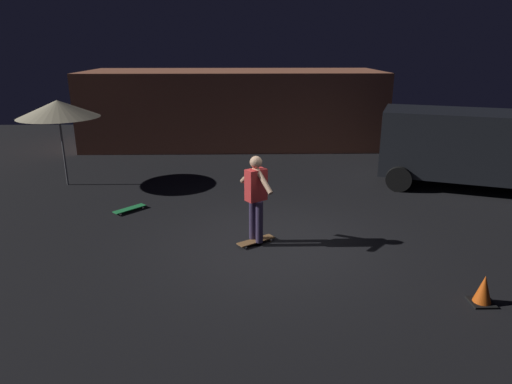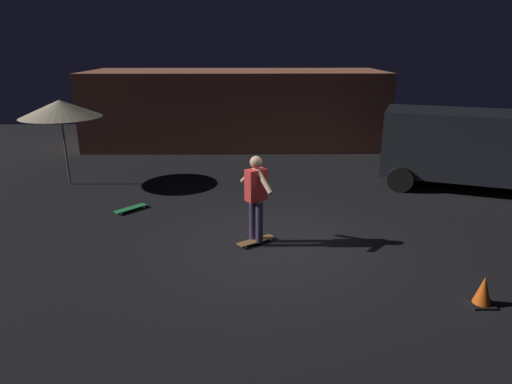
% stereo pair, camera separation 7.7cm
% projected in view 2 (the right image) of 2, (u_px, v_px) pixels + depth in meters
% --- Properties ---
extents(ground_plane, '(28.00, 28.00, 0.00)m').
position_uv_depth(ground_plane, '(274.00, 245.00, 8.73)').
color(ground_plane, black).
extents(low_building, '(10.90, 3.76, 2.75)m').
position_uv_depth(low_building, '(236.00, 108.00, 17.31)').
color(low_building, '#B76B4C').
rests_on(low_building, ground_plane).
extents(parked_van, '(4.97, 3.53, 2.03)m').
position_uv_depth(parked_van, '(476.00, 145.00, 11.88)').
color(parked_van, black).
rests_on(parked_van, ground_plane).
extents(patio_umbrella, '(2.10, 2.10, 2.30)m').
position_uv_depth(patio_umbrella, '(60.00, 109.00, 11.90)').
color(patio_umbrella, slate).
rests_on(patio_umbrella, ground_plane).
extents(skateboard_ridden, '(0.76, 0.60, 0.07)m').
position_uv_depth(skateboard_ridden, '(256.00, 241.00, 8.80)').
color(skateboard_ridden, olive).
rests_on(skateboard_ridden, ground_plane).
extents(skateboard_spare, '(0.68, 0.70, 0.07)m').
position_uv_depth(skateboard_spare, '(131.00, 208.00, 10.53)').
color(skateboard_spare, green).
rests_on(skateboard_spare, ground_plane).
extents(skater, '(0.62, 0.87, 1.67)m').
position_uv_depth(skater, '(256.00, 193.00, 8.49)').
color(skater, '#382D4C').
rests_on(skater, skateboard_ridden).
extents(traffic_cone, '(0.34, 0.34, 0.46)m').
position_uv_depth(traffic_cone, '(483.00, 292.00, 6.68)').
color(traffic_cone, black).
rests_on(traffic_cone, ground_plane).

